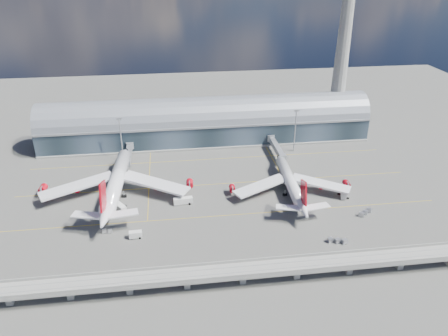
{
  "coord_description": "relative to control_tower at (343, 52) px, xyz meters",
  "views": [
    {
      "loc": [
        -22.9,
        -175.52,
        107.67
      ],
      "look_at": [
        1.93,
        10.0,
        14.0
      ],
      "focal_mm": 35.0,
      "sensor_mm": 36.0,
      "label": 1
    }
  ],
  "objects": [
    {
      "name": "jet_bridge_right",
      "position": [
        -47.01,
        -31.82,
        -46.46
      ],
      "size": [
        4.4,
        32.0,
        7.25
      ],
      "color": "gray",
      "rests_on": "ground"
    },
    {
      "name": "service_truck_1",
      "position": [
        -124.58,
        -104.98,
        -50.09
      ],
      "size": [
        5.39,
        2.83,
        3.07
      ],
      "rotation": [
        0.0,
        0.0,
        1.61
      ],
      "color": "silver",
      "rests_on": "ground"
    },
    {
      "name": "airliner_right",
      "position": [
        -50.6,
        -77.08,
        -46.43
      ],
      "size": [
        60.55,
        63.28,
        20.08
      ],
      "rotation": [
        0.0,
        0.0,
        -0.05
      ],
      "color": "white",
      "rests_on": "ground"
    },
    {
      "name": "jet_bridge_left",
      "position": [
        -131.55,
        -29.88,
        -46.46
      ],
      "size": [
        4.4,
        28.0,
        7.25
      ],
      "color": "gray",
      "rests_on": "ground"
    },
    {
      "name": "cargo_train_1",
      "position": [
        -42.31,
        -119.4,
        -50.67
      ],
      "size": [
        8.46,
        4.2,
        1.86
      ],
      "rotation": [
        0.0,
        0.0,
        1.88
      ],
      "color": "gray",
      "rests_on": "ground"
    },
    {
      "name": "ground",
      "position": [
        -85.0,
        -83.0,
        -51.64
      ],
      "size": [
        500.0,
        500.0,
        0.0
      ],
      "primitive_type": "plane",
      "color": "#474744",
      "rests_on": "ground"
    },
    {
      "name": "cargo_train_2",
      "position": [
        -21.91,
        -100.33,
        -50.64
      ],
      "size": [
        8.16,
        6.03,
        1.9
      ],
      "rotation": [
        0.0,
        0.0,
        1.01
      ],
      "color": "gray",
      "rests_on": "ground"
    },
    {
      "name": "service_truck_5",
      "position": [
        -133.23,
        -49.59,
        -50.07
      ],
      "size": [
        6.55,
        5.7,
        3.06
      ],
      "rotation": [
        0.0,
        0.0,
        0.94
      ],
      "color": "silver",
      "rests_on": "ground"
    },
    {
      "name": "taxi_lines",
      "position": [
        -85.0,
        -60.89,
        -51.63
      ],
      "size": [
        200.0,
        80.12,
        0.01
      ],
      "color": "gold",
      "rests_on": "ground"
    },
    {
      "name": "cargo_train_0",
      "position": [
        -136.76,
        -99.69,
        -50.84
      ],
      "size": [
        4.61,
        1.97,
        1.52
      ],
      "rotation": [
        0.0,
        0.0,
        1.7
      ],
      "color": "gray",
      "rests_on": "ground"
    },
    {
      "name": "floodlight_mast_right",
      "position": [
        -35.0,
        -28.0,
        -38.0
      ],
      "size": [
        3.0,
        0.7,
        25.7
      ],
      "color": "gray",
      "rests_on": "ground"
    },
    {
      "name": "terminal",
      "position": [
        -85.0,
        -5.01,
        -40.3
      ],
      "size": [
        200.0,
        30.0,
        28.0
      ],
      "color": "#1C272F",
      "rests_on": "ground"
    },
    {
      "name": "service_truck_2",
      "position": [
        -103.55,
        -80.35,
        -49.95
      ],
      "size": [
        9.19,
        3.54,
        3.25
      ],
      "rotation": [
        0.0,
        0.0,
        1.68
      ],
      "color": "silver",
      "rests_on": "ground"
    },
    {
      "name": "control_tower",
      "position": [
        0.0,
        0.0,
        0.0
      ],
      "size": [
        19.0,
        19.0,
        103.0
      ],
      "color": "gray",
      "rests_on": "ground"
    },
    {
      "name": "airliner_left",
      "position": [
        -135.21,
        -68.15,
        -44.8
      ],
      "size": [
        74.76,
        78.55,
        23.93
      ],
      "rotation": [
        0.0,
        0.0,
        -0.06
      ],
      "color": "white",
      "rests_on": "ground"
    },
    {
      "name": "guideway",
      "position": [
        -85.0,
        -138.0,
        -46.34
      ],
      "size": [
        220.0,
        8.5,
        7.2
      ],
      "color": "gray",
      "rests_on": "ground"
    },
    {
      "name": "floodlight_mast_left",
      "position": [
        -135.0,
        -28.0,
        -38.0
      ],
      "size": [
        3.0,
        0.7,
        25.7
      ],
      "color": "gray",
      "rests_on": "ground"
    },
    {
      "name": "service_truck_4",
      "position": [
        -50.24,
        -66.12,
        -50.08
      ],
      "size": [
        3.63,
        5.74,
        3.08
      ],
      "rotation": [
        0.0,
        0.0,
        -0.24
      ],
      "color": "silver",
      "rests_on": "ground"
    },
    {
      "name": "service_truck_0",
      "position": [
        -132.7,
        -82.27,
        -49.92
      ],
      "size": [
        6.6,
        8.14,
        3.32
      ],
      "rotation": [
        0.0,
        0.0,
        0.58
      ],
      "color": "silver",
      "rests_on": "ground"
    },
    {
      "name": "service_truck_3",
      "position": [
        -26.01,
        -84.24,
        -49.99
      ],
      "size": [
        4.56,
        7.12,
        3.22
      ],
      "rotation": [
        0.0,
        0.0,
        -0.33
      ],
      "color": "silver",
      "rests_on": "ground"
    }
  ]
}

